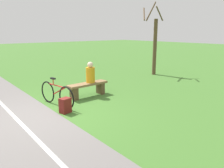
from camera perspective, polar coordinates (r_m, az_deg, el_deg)
ground_plane at (r=6.92m, az=-16.90°, el=-7.55°), size 80.00×80.00×0.00m
bench at (r=8.40m, az=-6.21°, el=-0.85°), size 1.61×0.44×0.52m
person_seated at (r=8.37m, az=-5.53°, el=2.67°), size 0.34×0.34×0.78m
bicycle at (r=7.54m, az=-13.93°, el=-2.52°), size 0.30×1.77×0.92m
backpack at (r=6.88m, az=-11.88°, el=-5.38°), size 0.35×0.33×0.46m
tree_far_right at (r=12.71m, az=10.72°, el=10.21°), size 1.34×1.26×3.97m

